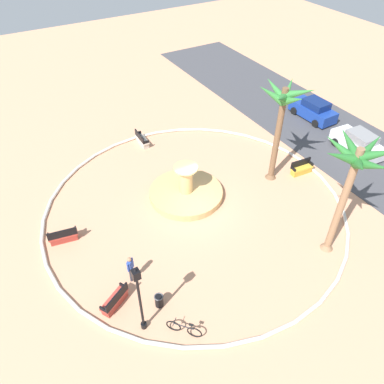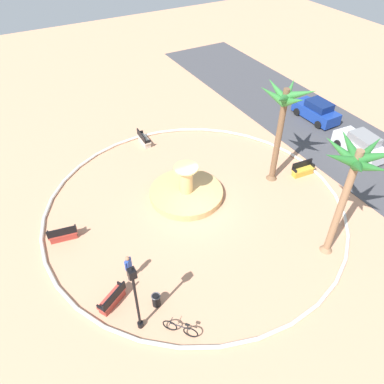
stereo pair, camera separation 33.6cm
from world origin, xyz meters
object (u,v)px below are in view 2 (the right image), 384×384
bench_west (112,299)px  bicycle_red_frame (180,329)px  palm_tree_by_curb (353,171)px  trash_bin (156,300)px  fountain (186,192)px  bench_north (63,235)px  parked_car_leftmost (316,111)px  parked_car_second (360,145)px  lamppost (135,294)px  palm_tree_near_fountain (283,110)px  bench_southeast (144,140)px  person_cyclist_helmet (129,267)px  bench_east (303,170)px

bench_west → bicycle_red_frame: 3.65m
palm_tree_by_curb → trash_bin: bearing=-98.4°
fountain → bench_north: fountain is taller
palm_tree_by_curb → parked_car_leftmost: (-11.12, 9.54, -4.72)m
parked_car_second → bicycle_red_frame: bearing=-71.2°
lamppost → trash_bin: 2.52m
parked_car_second → trash_bin: bearing=-76.9°
trash_bin → bench_north: bearing=-156.5°
bench_west → lamppost: size_ratio=0.38×
bicycle_red_frame → parked_car_second: bearing=108.8°
fountain → lamppost: 9.62m
fountain → trash_bin: size_ratio=6.46×
palm_tree_near_fountain → bench_southeast: size_ratio=4.22×
fountain → person_cyclist_helmet: fountain is taller
bench_north → palm_tree_near_fountain: bearing=84.4°
bench_east → bench_north: same height
palm_tree_by_curb → bench_north: (-7.88, -12.49, -5.15)m
bench_north → person_cyclist_helmet: (4.39, 2.28, 0.60)m
fountain → bench_west: (5.26, -6.90, 0.02)m
person_cyclist_helmet → bench_southeast: bearing=153.1°
palm_tree_near_fountain → fountain: bearing=-101.7°
bench_southeast → palm_tree_near_fountain: bearing=35.8°
bench_east → parked_car_second: size_ratio=0.40×
palm_tree_by_curb → bench_north: size_ratio=4.17×
bench_southeast → bench_east: bearing=42.2°
palm_tree_near_fountain → bench_east: (0.67, 2.12, -4.83)m
bench_southeast → bicycle_red_frame: bearing=-17.7°
parked_car_leftmost → parked_car_second: 5.43m
bench_southeast → parked_car_leftmost: 14.53m
fountain → parked_car_second: 13.56m
bench_east → bicycle_red_frame: bench_east is taller
bench_east → parked_car_leftmost: size_ratio=0.40×
lamppost → person_cyclist_helmet: size_ratio=2.56×
bench_north → trash_bin: 7.03m
trash_bin → bicycle_red_frame: 1.91m
fountain → lamppost: lamppost is taller
fountain → bicycle_red_frame: (8.22, -4.76, 0.06)m
palm_tree_near_fountain → parked_car_second: (0.78, 7.44, -4.40)m
fountain → bench_north: 7.88m
bench_east → lamppost: size_ratio=0.38×
palm_tree_near_fountain → person_cyclist_helmet: palm_tree_near_fountain is taller
fountain → trash_bin: 8.12m
fountain → palm_tree_near_fountain: size_ratio=0.69×
bicycle_red_frame → bench_west: bearing=-144.1°
bench_west → parked_car_second: 20.56m
bench_east → bench_west: 15.35m
parked_car_second → bench_west: bearing=-80.9°
palm_tree_near_fountain → palm_tree_by_curb: bearing=-11.7°
palm_tree_by_curb → person_cyclist_helmet: size_ratio=4.10×
bench_north → person_cyclist_helmet: 4.98m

